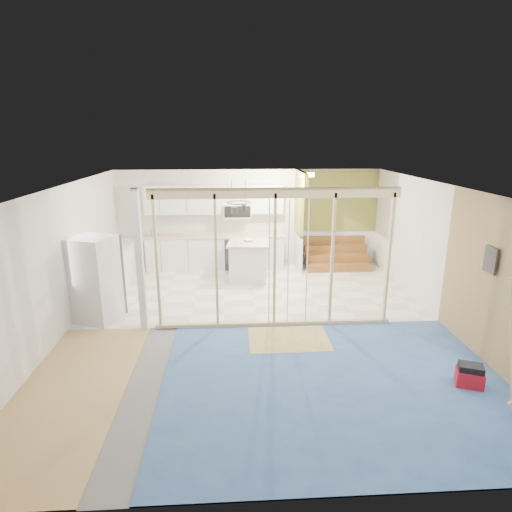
{
  "coord_description": "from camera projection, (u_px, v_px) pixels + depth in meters",
  "views": [
    {
      "loc": [
        -0.48,
        -7.36,
        3.46
      ],
      "look_at": [
        -0.0,
        0.6,
        1.2
      ],
      "focal_mm": 30.0,
      "sensor_mm": 36.0,
      "label": 1
    }
  ],
  "objects": [
    {
      "name": "room",
      "position": [
        258.0,
        260.0,
        7.69
      ],
      "size": [
        7.01,
        8.01,
        2.61
      ],
      "color": "slate",
      "rests_on": "ground"
    },
    {
      "name": "floor_overlays",
      "position": [
        262.0,
        324.0,
        8.1
      ],
      "size": [
        7.0,
        8.0,
        0.03
      ],
      "color": "white",
      "rests_on": "room"
    },
    {
      "name": "stud_frame",
      "position": [
        244.0,
        244.0,
        7.59
      ],
      "size": [
        4.66,
        0.14,
        2.6
      ],
      "color": "#DABB85",
      "rests_on": "room"
    },
    {
      "name": "base_cabinets",
      "position": [
        188.0,
        255.0,
        11.05
      ],
      "size": [
        4.45,
        2.24,
        0.93
      ],
      "color": "white",
      "rests_on": "room"
    },
    {
      "name": "upper_cabinets",
      "position": [
        217.0,
        200.0,
        11.16
      ],
      "size": [
        3.6,
        0.41,
        0.85
      ],
      "color": "white",
      "rests_on": "room"
    },
    {
      "name": "green_partition",
      "position": [
        325.0,
        233.0,
        11.41
      ],
      "size": [
        2.25,
        1.51,
        2.6
      ],
      "color": "olive",
      "rests_on": "room"
    },
    {
      "name": "pot_rack",
      "position": [
        238.0,
        205.0,
        9.29
      ],
      "size": [
        0.52,
        0.52,
        0.72
      ],
      "color": "black",
      "rests_on": "room"
    },
    {
      "name": "electrical_panel",
      "position": [
        491.0,
        260.0,
        6.44
      ],
      "size": [
        0.04,
        0.3,
        0.4
      ],
      "primitive_type": "cube",
      "color": "#333438",
      "rests_on": "room"
    },
    {
      "name": "ceiling_light",
      "position": [
        308.0,
        175.0,
        10.31
      ],
      "size": [
        0.32,
        0.32,
        0.08
      ],
      "primitive_type": "cylinder",
      "color": "#FFEABF",
      "rests_on": "room"
    },
    {
      "name": "fridge",
      "position": [
        96.0,
        280.0,
        8.07
      ],
      "size": [
        0.93,
        0.9,
        1.66
      ],
      "rotation": [
        0.0,
        0.0,
        -0.36
      ],
      "color": "silver",
      "rests_on": "room"
    },
    {
      "name": "island",
      "position": [
        249.0,
        261.0,
        10.5
      ],
      "size": [
        1.09,
        1.09,
        0.97
      ],
      "rotation": [
        0.0,
        0.0,
        -0.11
      ],
      "color": "white",
      "rests_on": "room"
    },
    {
      "name": "bowl",
      "position": [
        249.0,
        240.0,
        10.42
      ],
      "size": [
        0.24,
        0.24,
        0.06
      ],
      "primitive_type": "imported",
      "rotation": [
        0.0,
        0.0,
        0.04
      ],
      "color": "white",
      "rests_on": "island"
    },
    {
      "name": "soap_bottle_a",
      "position": [
        153.0,
        231.0,
        11.05
      ],
      "size": [
        0.13,
        0.13,
        0.28
      ],
      "primitive_type": "imported",
      "rotation": [
        0.0,
        0.0,
        0.18
      ],
      "color": "#A0A1B2",
      "rests_on": "base_cabinets"
    },
    {
      "name": "soap_bottle_b",
      "position": [
        267.0,
        231.0,
        11.35
      ],
      "size": [
        0.1,
        0.1,
        0.18
      ],
      "primitive_type": "imported",
      "rotation": [
        0.0,
        0.0,
        -0.29
      ],
      "color": "silver",
      "rests_on": "base_cabinets"
    },
    {
      "name": "toolbox",
      "position": [
        470.0,
        376.0,
        6.07
      ],
      "size": [
        0.43,
        0.38,
        0.34
      ],
      "rotation": [
        0.0,
        0.0,
        -0.37
      ],
      "color": "#A40F1B",
      "rests_on": "room"
    }
  ]
}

